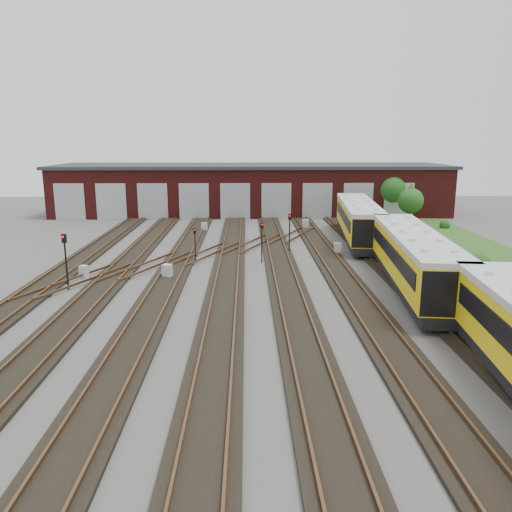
{
  "coord_description": "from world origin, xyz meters",
  "views": [
    {
      "loc": [
        -0.65,
        -26.57,
        9.38
      ],
      "look_at": [
        -0.03,
        5.31,
        2.0
      ],
      "focal_mm": 35.0,
      "sensor_mm": 36.0,
      "label": 1
    }
  ],
  "objects": [
    {
      "name": "ground",
      "position": [
        0.0,
        0.0,
        0.0
      ],
      "size": [
        120.0,
        120.0,
        0.0
      ],
      "primitive_type": "plane",
      "color": "#454240",
      "rests_on": "ground"
    },
    {
      "name": "track_network",
      "position": [
        -0.17,
        0.59,
        0.11
      ],
      "size": [
        30.4,
        70.0,
        0.33
      ],
      "color": "black",
      "rests_on": "ground"
    },
    {
      "name": "maintenance_shed",
      "position": [
        -0.01,
        39.97,
        3.2
      ],
      "size": [
        51.0,
        12.5,
        6.35
      ],
      "color": "#531514",
      "rests_on": "ground"
    },
    {
      "name": "grass_verge",
      "position": [
        19.0,
        10.0,
        0.03
      ],
      "size": [
        8.0,
        55.0,
        0.05
      ],
      "primitive_type": "cube",
      "color": "#244818",
      "rests_on": "ground"
    },
    {
      "name": "metro_train",
      "position": [
        10.0,
        4.22,
        2.07
      ],
      "size": [
        4.72,
        48.68,
        3.4
      ],
      "rotation": [
        0.0,
        0.0,
        -0.11
      ],
      "color": "black",
      "rests_on": "ground"
    },
    {
      "name": "signal_mast_0",
      "position": [
        -12.19,
        4.57,
        2.33
      ],
      "size": [
        0.33,
        0.31,
        3.65
      ],
      "rotation": [
        0.0,
        0.0,
        -0.33
      ],
      "color": "black",
      "rests_on": "ground"
    },
    {
      "name": "signal_mast_1",
      "position": [
        0.55,
        11.62,
        2.03
      ],
      "size": [
        0.26,
        0.24,
        3.2
      ],
      "rotation": [
        0.0,
        0.0,
        0.17
      ],
      "color": "black",
      "rests_on": "ground"
    },
    {
      "name": "signal_mast_2",
      "position": [
        -4.71,
        12.03,
        1.72
      ],
      "size": [
        0.22,
        0.21,
        2.69
      ],
      "rotation": [
        0.0,
        0.0,
        0.06
      ],
      "color": "black",
      "rests_on": "ground"
    },
    {
      "name": "signal_mast_3",
      "position": [
        3.01,
        15.08,
        2.14
      ],
      "size": [
        0.27,
        0.25,
        3.37
      ],
      "rotation": [
        0.0,
        0.0,
        -0.1
      ],
      "color": "black",
      "rests_on": "ground"
    },
    {
      "name": "relay_cabinet_0",
      "position": [
        -12.07,
        7.42,
        0.44
      ],
      "size": [
        0.63,
        0.57,
        0.88
      ],
      "primitive_type": "cube",
      "rotation": [
        0.0,
        0.0,
        -0.29
      ],
      "color": "#B6B8BB",
      "rests_on": "ground"
    },
    {
      "name": "relay_cabinet_1",
      "position": [
        -5.12,
        25.59,
        0.47
      ],
      "size": [
        0.63,
        0.55,
        0.95
      ],
      "primitive_type": "cube",
      "rotation": [
        0.0,
        0.0,
        -0.15
      ],
      "color": "#B6B8BB",
      "rests_on": "ground"
    },
    {
      "name": "relay_cabinet_2",
      "position": [
        -6.18,
        7.06,
        0.51
      ],
      "size": [
        0.76,
        0.7,
        1.02
      ],
      "primitive_type": "cube",
      "rotation": [
        0.0,
        0.0,
        -0.39
      ],
      "color": "#B6B8BB",
      "rests_on": "ground"
    },
    {
      "name": "relay_cabinet_3",
      "position": [
        5.79,
        27.03,
        0.51
      ],
      "size": [
        0.67,
        0.58,
        1.03
      ],
      "primitive_type": "cube",
      "rotation": [
        0.0,
        0.0,
        0.11
      ],
      "color": "#B6B8BB",
      "rests_on": "ground"
    },
    {
      "name": "relay_cabinet_4",
      "position": [
        7.04,
        14.41,
        0.5
      ],
      "size": [
        0.65,
        0.56,
        1.0
      ],
      "primitive_type": "cube",
      "rotation": [
        0.0,
        0.0,
        -0.11
      ],
      "color": "#B6B8BB",
      "rests_on": "ground"
    },
    {
      "name": "tree_0",
      "position": [
        17.26,
        35.0,
        3.99
      ],
      "size": [
        3.75,
        3.75,
        6.21
      ],
      "color": "#342617",
      "rests_on": "ground"
    },
    {
      "name": "tree_1",
      "position": [
        18.03,
        29.63,
        3.07
      ],
      "size": [
        2.89,
        2.89,
        4.79
      ],
      "color": "#342617",
      "rests_on": "ground"
    },
    {
      "name": "bush_0",
      "position": [
        16.0,
        7.8,
        0.91
      ],
      "size": [
        1.82,
        1.82,
        1.82
      ],
      "primitive_type": "sphere",
      "color": "#1B4A15",
      "rests_on": "ground"
    },
    {
      "name": "bush_1",
      "position": [
        16.06,
        11.14,
        0.67
      ],
      "size": [
        1.35,
        1.35,
        1.35
      ],
      "primitive_type": "sphere",
      "color": "#1B4A15",
      "rests_on": "ground"
    },
    {
      "name": "bush_2",
      "position": [
        21.15,
        27.07,
        0.57
      ],
      "size": [
        1.14,
        1.14,
        1.14
      ],
      "primitive_type": "sphere",
      "color": "#1B4A15",
      "rests_on": "ground"
    }
  ]
}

